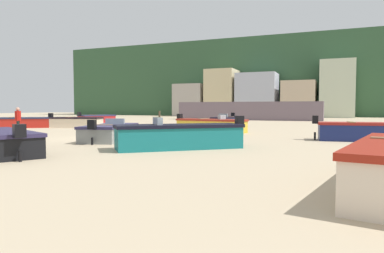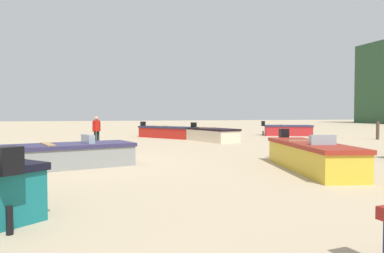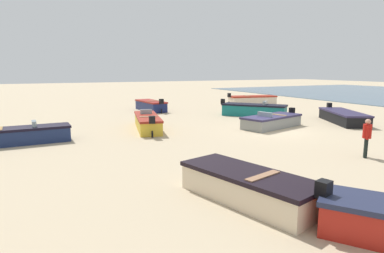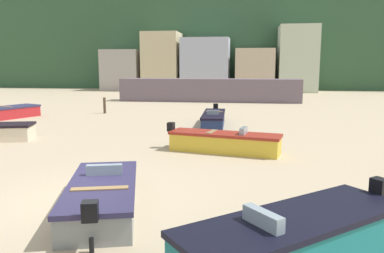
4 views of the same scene
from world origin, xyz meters
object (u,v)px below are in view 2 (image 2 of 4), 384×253
boat_cream_2 (211,135)px  boat_red_6 (167,132)px  boat_yellow_7 (310,156)px  mooring_post_near_water (378,130)px  boat_red_4 (288,130)px  beach_walker_distant (97,129)px  boat_grey_3 (65,155)px

boat_cream_2 → boat_red_6: 4.40m
boat_red_6 → boat_cream_2: bearing=82.1°
boat_yellow_7 → mooring_post_near_water: (-10.15, 12.28, 0.18)m
boat_red_6 → boat_yellow_7: bearing=58.7°
boat_yellow_7 → mooring_post_near_water: size_ratio=4.13×
boat_red_4 → boat_red_6: 9.95m
boat_red_4 → mooring_post_near_water: bearing=54.5°
mooring_post_near_water → beach_walker_distant: 18.45m
boat_red_4 → boat_yellow_7: (15.82, -8.83, 0.01)m
boat_cream_2 → boat_red_6: bearing=-77.7°
boat_red_6 → mooring_post_near_water: size_ratio=3.75×
boat_red_4 → boat_yellow_7: bearing=-6.0°
boat_yellow_7 → beach_walker_distant: beach_walker_distant is taller
boat_cream_2 → mooring_post_near_water: 11.49m
boat_cream_2 → boat_red_6: (-3.90, -2.03, 0.00)m
beach_walker_distant → boat_yellow_7: bearing=-98.7°
boat_cream_2 → boat_yellow_7: 11.84m
beach_walker_distant → boat_red_6: bearing=7.9°
boat_grey_3 → beach_walker_distant: 7.53m
boat_grey_3 → beach_walker_distant: (-7.42, 1.14, 0.56)m
mooring_post_near_water → beach_walker_distant: size_ratio=0.77×
boat_grey_3 → beach_walker_distant: bearing=155.5°
boat_cream_2 → boat_yellow_7: bearing=70.3°
boat_cream_2 → beach_walker_distant: (1.69, -7.08, 0.53)m
boat_cream_2 → mooring_post_near_water: bearing=156.5°
boat_cream_2 → boat_grey_3: size_ratio=0.95×
boat_red_6 → boat_yellow_7: size_ratio=0.91×
boat_red_4 → boat_cream_2: bearing=-39.9°
boat_yellow_7 → boat_red_6: bearing=-73.6°
boat_cream_2 → boat_yellow_7: (11.80, -0.92, 0.01)m
mooring_post_near_water → beach_walker_distant: bearing=-89.9°
mooring_post_near_water → boat_grey_3: bearing=-69.2°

